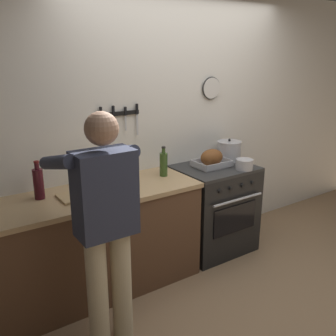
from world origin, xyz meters
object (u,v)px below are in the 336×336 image
at_px(stock_pot, 229,151).
at_px(saucepan, 244,164).
at_px(bottle_wine_red, 39,183).
at_px(bottle_olive_oil, 164,164).
at_px(cutting_board, 82,195).
at_px(roasting_pan, 212,159).
at_px(bottle_cooking_oil, 94,177).
at_px(stove, 214,208).
at_px(person_cook, 105,220).

relative_size(stock_pot, saucepan, 1.51).
bearing_deg(bottle_wine_red, bottle_olive_oil, -3.29).
bearing_deg(stock_pot, cutting_board, -175.50).
bearing_deg(stock_pot, roasting_pan, -165.19).
relative_size(stock_pot, cutting_board, 0.70).
bearing_deg(bottle_cooking_oil, stove, -3.94).
bearing_deg(bottle_wine_red, cutting_board, -25.46).
distance_m(cutting_board, bottle_cooking_oil, 0.21).
bearing_deg(saucepan, bottle_wine_red, 169.81).
relative_size(cutting_board, bottle_olive_oil, 1.30).
distance_m(person_cook, saucepan, 1.72).
distance_m(stove, saucepan, 0.58).
relative_size(stove, bottle_wine_red, 2.96).
distance_m(cutting_board, bottle_olive_oil, 0.83).
xyz_separation_m(stove, cutting_board, (-1.41, -0.03, 0.46)).
relative_size(stove, cutting_board, 2.50).
relative_size(stock_pot, bottle_cooking_oil, 1.04).
bearing_deg(stock_pot, person_cook, -157.26).
bearing_deg(saucepan, cutting_board, 172.85).
height_order(stove, person_cook, person_cook).
xyz_separation_m(roasting_pan, bottle_olive_oil, (-0.56, 0.02, 0.04)).
relative_size(cutting_board, bottle_wine_red, 1.18).
relative_size(stove, bottle_olive_oil, 3.25).
distance_m(stove, stock_pot, 0.63).
height_order(stove, roasting_pan, roasting_pan).
xyz_separation_m(person_cook, cutting_board, (0.08, 0.61, -0.04)).
distance_m(stove, roasting_pan, 0.53).
relative_size(person_cook, saucepan, 9.90).
relative_size(stove, person_cook, 0.54).
bearing_deg(person_cook, bottle_olive_oil, -67.10).
bearing_deg(person_cook, saucepan, -90.31).
height_order(stock_pot, cutting_board, stock_pot).
relative_size(stock_pot, bottle_olive_oil, 0.91).
height_order(person_cook, bottle_wine_red, person_cook).
relative_size(stove, stock_pot, 3.55).
xyz_separation_m(person_cook, bottle_olive_oil, (0.90, 0.68, 0.06)).
height_order(roasting_pan, bottle_olive_oil, bottle_olive_oil).
bearing_deg(stove, roasting_pan, 139.15).
height_order(stock_pot, bottle_wine_red, bottle_wine_red).
height_order(bottle_olive_oil, bottle_cooking_oil, bottle_olive_oil).
height_order(roasting_pan, stock_pot, stock_pot).
distance_m(stove, bottle_cooking_oil, 1.37).
height_order(stock_pot, bottle_cooking_oil, bottle_cooking_oil).
distance_m(roasting_pan, bottle_wine_red, 1.67).
distance_m(cutting_board, bottle_wine_red, 0.34).
bearing_deg(stock_pot, saucepan, -106.86).
distance_m(person_cook, cutting_board, 0.62).
distance_m(bottle_cooking_oil, bottle_wine_red, 0.45).
bearing_deg(cutting_board, saucepan, -7.15).
xyz_separation_m(bottle_olive_oil, bottle_wine_red, (-1.11, 0.06, 0.01)).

